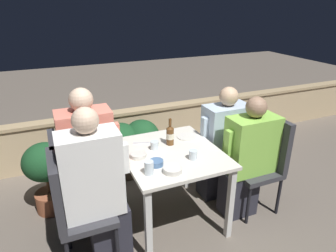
# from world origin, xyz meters

# --- Properties ---
(ground_plane) EXTENTS (16.00, 16.00, 0.00)m
(ground_plane) POSITION_xyz_m (0.00, 0.00, 0.00)
(ground_plane) COLOR #665B51
(parapet_wall) EXTENTS (9.00, 0.18, 0.62)m
(parapet_wall) POSITION_xyz_m (0.00, 1.49, 0.32)
(parapet_wall) COLOR tan
(parapet_wall) RESTS_ON ground_plane
(dining_table) EXTENTS (0.85, 0.94, 0.73)m
(dining_table) POSITION_xyz_m (0.00, 0.00, 0.63)
(dining_table) COLOR silver
(dining_table) RESTS_ON ground_plane
(planter_hedge) EXTENTS (0.95, 0.47, 0.66)m
(planter_hedge) POSITION_xyz_m (-0.22, 0.97, 0.37)
(planter_hedge) COLOR brown
(planter_hedge) RESTS_ON ground_plane
(chair_left_near) EXTENTS (0.43, 0.42, 0.97)m
(chair_left_near) POSITION_xyz_m (-0.90, -0.19, 0.57)
(chair_left_near) COLOR #333338
(chair_left_near) RESTS_ON ground_plane
(person_white_polo) EXTENTS (0.51, 0.26, 1.31)m
(person_white_polo) POSITION_xyz_m (-0.70, -0.19, 0.66)
(person_white_polo) COLOR #282833
(person_white_polo) RESTS_ON ground_plane
(chair_left_far) EXTENTS (0.43, 0.42, 0.97)m
(chair_left_far) POSITION_xyz_m (-0.87, 0.16, 0.57)
(chair_left_far) COLOR #333338
(chair_left_far) RESTS_ON ground_plane
(person_coral_top) EXTENTS (0.50, 0.26, 1.35)m
(person_coral_top) POSITION_xyz_m (-0.67, 0.16, 0.68)
(person_coral_top) COLOR #282833
(person_coral_top) RESTS_ON ground_plane
(chair_right_near) EXTENTS (0.43, 0.42, 0.97)m
(chair_right_near) POSITION_xyz_m (0.92, -0.17, 0.57)
(chair_right_near) COLOR #333338
(chair_right_near) RESTS_ON ground_plane
(person_green_blouse) EXTENTS (0.52, 0.26, 1.20)m
(person_green_blouse) POSITION_xyz_m (0.71, -0.17, 0.60)
(person_green_blouse) COLOR #282833
(person_green_blouse) RESTS_ON ground_plane
(chair_right_far) EXTENTS (0.43, 0.42, 0.97)m
(chair_right_far) POSITION_xyz_m (0.87, 0.19, 0.57)
(chair_right_far) COLOR #333338
(chair_right_far) RESTS_ON ground_plane
(person_blue_shirt) EXTENTS (0.52, 0.26, 1.20)m
(person_blue_shirt) POSITION_xyz_m (0.67, 0.19, 0.60)
(person_blue_shirt) COLOR #282833
(person_blue_shirt) RESTS_ON ground_plane
(beer_bottle) EXTENTS (0.07, 0.07, 0.26)m
(beer_bottle) POSITION_xyz_m (0.05, 0.14, 0.83)
(beer_bottle) COLOR brown
(beer_bottle) RESTS_ON dining_table
(plate_0) EXTENTS (0.19, 0.19, 0.01)m
(plate_0) POSITION_xyz_m (0.26, 0.22, 0.74)
(plate_0) COLOR silver
(plate_0) RESTS_ON dining_table
(bowl_0) EXTENTS (0.15, 0.15, 0.04)m
(bowl_0) POSITION_xyz_m (-0.13, -0.32, 0.76)
(bowl_0) COLOR silver
(bowl_0) RESTS_ON dining_table
(bowl_1) EXTENTS (0.14, 0.14, 0.04)m
(bowl_1) POSITION_xyz_m (-0.30, 0.02, 0.75)
(bowl_1) COLOR beige
(bowl_1) RESTS_ON dining_table
(bowl_2) EXTENTS (0.12, 0.12, 0.05)m
(bowl_2) POSITION_xyz_m (-0.21, -0.17, 0.76)
(bowl_2) COLOR #4C709E
(bowl_2) RESTS_ON dining_table
(glass_cup_0) EXTENTS (0.07, 0.07, 0.08)m
(glass_cup_0) POSITION_xyz_m (-0.12, 0.10, 0.77)
(glass_cup_0) COLOR silver
(glass_cup_0) RESTS_ON dining_table
(glass_cup_1) EXTENTS (0.07, 0.07, 0.11)m
(glass_cup_1) POSITION_xyz_m (-0.31, -0.27, 0.79)
(glass_cup_1) COLOR silver
(glass_cup_1) RESTS_ON dining_table
(glass_cup_2) EXTENTS (0.07, 0.07, 0.08)m
(glass_cup_2) POSITION_xyz_m (0.12, -0.19, 0.77)
(glass_cup_2) COLOR silver
(glass_cup_2) RESTS_ON dining_table
(fork_0) EXTENTS (0.17, 0.07, 0.01)m
(fork_0) POSITION_xyz_m (-0.18, 0.26, 0.74)
(fork_0) COLOR silver
(fork_0) RESTS_ON dining_table
(potted_plant) EXTENTS (0.42, 0.42, 0.74)m
(potted_plant) POSITION_xyz_m (-1.06, 0.60, 0.45)
(potted_plant) COLOR #9E5638
(potted_plant) RESTS_ON ground_plane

